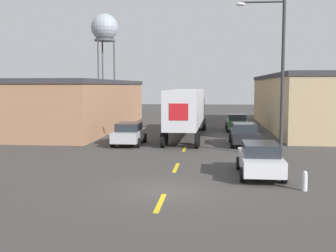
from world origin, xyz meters
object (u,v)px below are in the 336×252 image
parked_car_right_mid (244,134)px  fire_hydrant (305,181)px  street_lamp (277,68)px  parked_car_left_far (129,133)px  semi_truck (187,109)px  parked_car_right_near (260,159)px  water_tower (105,29)px  parked_car_right_far (237,122)px

parked_car_right_mid → fire_hydrant: size_ratio=5.41×
street_lamp → parked_car_left_far: bearing=154.7°
semi_truck → parked_car_left_far: semi_truck is taller
parked_car_right_near → parked_car_right_mid: (0.00, 10.49, 0.00)m
semi_truck → water_tower: size_ratio=0.92×
parked_car_left_far → parked_car_right_near: bearing=-49.9°
semi_truck → street_lamp: size_ratio=1.60×
water_tower → street_lamp: water_tower is taller
fire_hydrant → street_lamp: bearing=90.4°
parked_car_right_mid → parked_car_right_far: bearing=90.0°
fire_hydrant → semi_truck: bearing=108.5°
parked_car_right_mid → street_lamp: street_lamp is taller
parked_car_left_far → parked_car_right_mid: bearing=3.6°
parked_car_right_near → parked_car_right_mid: size_ratio=1.00×
semi_truck → fire_hydrant: semi_truck is taller
parked_car_right_near → street_lamp: size_ratio=0.49×
fire_hydrant → parked_car_right_far: bearing=93.8°
semi_truck → parked_car_left_far: size_ratio=3.28×
parked_car_right_mid → water_tower: size_ratio=0.28×
parked_car_right_far → parked_car_left_far: 13.40m
parked_car_right_near → parked_car_left_far: size_ratio=1.00×
parked_car_right_near → street_lamp: (1.49, 5.28, 4.54)m
semi_truck → parked_car_left_far: 6.70m
water_tower → semi_truck: bearing=-65.1°
street_lamp → parked_car_right_far: bearing=95.6°
parked_car_right_far → fire_hydrant: parked_car_right_far is taller
parked_car_right_mid → parked_car_left_far: bearing=-176.4°
semi_truck → parked_car_left_far: bearing=-126.3°
parked_car_left_far → fire_hydrant: size_ratio=5.41×
semi_truck → water_tower: bearing=116.1°
parked_car_right_far → parked_car_left_far: bearing=-128.8°
parked_car_right_near → parked_car_left_far: 13.03m
parked_car_right_far → parked_car_right_near: bearing=-90.0°
semi_truck → fire_hydrant: size_ratio=17.73×
parked_car_right_mid → water_tower: 45.91m
semi_truck → parked_car_right_near: bearing=-72.5°
parked_car_right_near → water_tower: 55.11m
fire_hydrant → parked_car_left_far: bearing=128.1°
parked_car_right_mid → street_lamp: 7.07m
parked_car_left_far → street_lamp: 11.84m
semi_truck → parked_car_right_far: size_ratio=3.28×
parked_car_right_mid → fire_hydrant: parked_car_right_mid is taller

